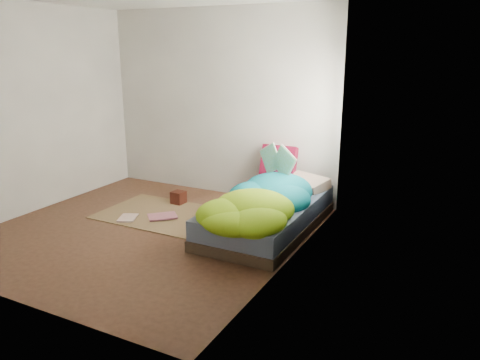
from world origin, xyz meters
name	(u,v)px	position (x,y,z in m)	size (l,w,h in m)	color
ground	(146,231)	(0.00, 0.00, 0.00)	(3.50, 3.50, 0.00)	#3F2618
room_walls	(139,89)	(0.01, 0.01, 1.63)	(3.54, 3.54, 2.62)	#B5B2AC
bed	(268,215)	(1.22, 0.72, 0.17)	(1.00, 2.00, 0.34)	#3B2920
duvet	(260,192)	(1.22, 0.50, 0.51)	(0.96, 1.84, 0.34)	#086483
rug	(164,214)	(-0.15, 0.55, 0.01)	(1.60, 1.10, 0.01)	brown
pillow_floral	(306,183)	(1.42, 1.43, 0.40)	(0.55, 0.34, 0.12)	white
pillow_magenta	(279,163)	(0.97, 1.62, 0.57)	(0.47, 0.14, 0.47)	#540521
open_book	(277,152)	(1.15, 1.13, 0.83)	(0.50, 0.11, 0.31)	#3C8C2D
wooden_box	(178,197)	(-0.23, 1.00, 0.09)	(0.16, 0.16, 0.16)	#34170B
floor_book_a	(120,218)	(-0.54, 0.16, 0.02)	(0.21, 0.28, 0.02)	silver
floor_book_b	(161,213)	(-0.17, 0.52, 0.03)	(0.26, 0.35, 0.03)	#B46782
floor_book_c	(188,230)	(0.45, 0.19, 0.02)	(0.25, 0.34, 0.03)	tan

